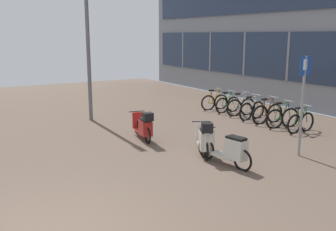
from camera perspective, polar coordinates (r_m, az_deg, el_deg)
name	(u,v)px	position (r m, az deg, el deg)	size (l,w,h in m)	color
ground	(131,222)	(7.02, -5.47, -15.52)	(21.00, 40.00, 0.13)	black
bicycle_rack_00	(301,122)	(13.53, 19.19, -0.99)	(1.32, 0.48, 0.94)	black
bicycle_rack_01	(282,118)	(14.01, 16.69, -0.34)	(1.36, 0.48, 1.00)	black
bicycle_rack_02	(267,114)	(14.57, 14.62, 0.27)	(1.44, 0.48, 1.02)	black
bicycle_rack_03	(252,110)	(15.08, 12.41, 0.74)	(1.37, 0.48, 0.99)	black
bicycle_rack_04	(241,107)	(15.73, 10.83, 1.27)	(1.37, 0.48, 1.00)	black
bicycle_rack_05	(228,104)	(16.28, 8.89, 1.63)	(1.30, 0.48, 0.95)	black
bicycle_rack_06	(215,102)	(16.82, 6.96, 2.03)	(1.33, 0.48, 0.95)	black
scooter_near	(229,149)	(9.63, 9.03, -5.02)	(0.61, 1.75, 0.85)	black
scooter_mid	(204,139)	(10.36, 5.46, -3.49)	(0.97, 1.51, 1.02)	black
scooter_far	(144,126)	(11.83, -3.62, -1.60)	(0.66, 1.76, 0.98)	black
parking_sign	(303,96)	(10.63, 19.49, 2.81)	(0.40, 0.07, 2.68)	gray
lamp_post	(88,39)	(14.65, -11.88, 11.10)	(0.20, 0.52, 5.48)	slate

